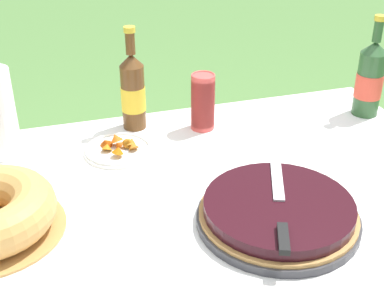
{
  "coord_description": "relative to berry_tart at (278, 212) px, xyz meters",
  "views": [
    {
      "loc": [
        -0.35,
        -1.06,
        1.51
      ],
      "look_at": [
        0.02,
        0.14,
        0.82
      ],
      "focal_mm": 50.0,
      "sensor_mm": 36.0,
      "label": 1
    }
  ],
  "objects": [
    {
      "name": "tablecloth",
      "position": [
        -0.13,
        0.17,
        -0.04
      ],
      "size": [
        1.46,
        0.97,
        0.1
      ],
      "color": "white",
      "rests_on": "garden_table"
    },
    {
      "name": "garden_table",
      "position": [
        -0.13,
        0.17,
        -0.11
      ],
      "size": [
        1.45,
        0.96,
        0.76
      ],
      "color": "#A87A47",
      "rests_on": "ground_plane"
    },
    {
      "name": "cup_stack",
      "position": [
        -0.02,
        0.51,
        0.06
      ],
      "size": [
        0.07,
        0.07,
        0.18
      ],
      "color": "#E04C47",
      "rests_on": "tablecloth"
    },
    {
      "name": "snack_plate_near",
      "position": [
        -0.29,
        0.43,
        -0.02
      ],
      "size": [
        0.19,
        0.19,
        0.06
      ],
      "color": "white",
      "rests_on": "tablecloth"
    },
    {
      "name": "serving_knife",
      "position": [
        -0.01,
        -0.03,
        0.04
      ],
      "size": [
        0.16,
        0.36,
        0.01
      ],
      "rotation": [
        0.0,
        0.0,
        1.19
      ],
      "color": "silver",
      "rests_on": "berry_tart"
    },
    {
      "name": "berry_tart",
      "position": [
        0.0,
        0.0,
        0.0
      ],
      "size": [
        0.38,
        0.38,
        0.06
      ],
      "color": "#38383D",
      "rests_on": "tablecloth"
    },
    {
      "name": "cider_bottle_green",
      "position": [
        0.52,
        0.45,
        0.09
      ],
      "size": [
        0.08,
        0.08,
        0.32
      ],
      "color": "#2D562D",
      "rests_on": "tablecloth"
    },
    {
      "name": "cider_bottle_amber",
      "position": [
        -0.22,
        0.57,
        0.09
      ],
      "size": [
        0.07,
        0.07,
        0.32
      ],
      "color": "brown",
      "rests_on": "tablecloth"
    }
  ]
}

